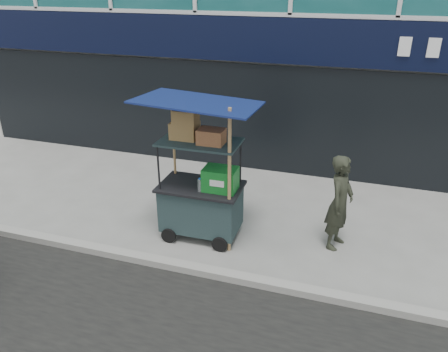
% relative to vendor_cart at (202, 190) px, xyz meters
% --- Properties ---
extents(ground, '(80.00, 80.00, 0.00)m').
position_rel_vendor_cart_xyz_m(ground, '(0.78, -0.83, -0.86)').
color(ground, slate).
rests_on(ground, ground).
extents(curb, '(80.00, 0.18, 0.12)m').
position_rel_vendor_cart_xyz_m(curb, '(0.78, -1.03, -0.80)').
color(curb, gray).
rests_on(curb, ground).
extents(vendor_cart, '(1.84, 1.30, 2.46)m').
position_rel_vendor_cart_xyz_m(vendor_cart, '(0.00, 0.00, 0.00)').
color(vendor_cart, black).
rests_on(vendor_cart, ground).
extents(vendor_man, '(0.53, 0.67, 1.60)m').
position_rel_vendor_cart_xyz_m(vendor_man, '(2.21, 0.39, -0.06)').
color(vendor_man, black).
rests_on(vendor_man, ground).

